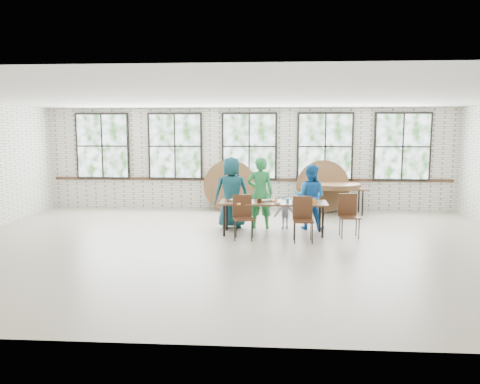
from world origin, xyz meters
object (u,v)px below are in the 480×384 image
Objects in this scene: chair_near_left at (243,213)px; storage_table at (333,190)px; dining_table at (273,204)px; chair_near_right at (303,215)px.

chair_near_left is 4.00m from storage_table.
chair_near_left reaches higher than dining_table.
chair_near_left is at bearing 172.22° from chair_near_right.
dining_table is 1.32× the size of storage_table.
dining_table is 3.24m from storage_table.
dining_table is at bearing 22.83° from chair_near_left.
chair_near_right is 3.55m from storage_table.
chair_near_right is (1.28, -0.14, 0.00)m from chair_near_left.
storage_table is (1.06, 3.39, 0.13)m from chair_near_right.
chair_near_right is 0.52× the size of storage_table.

